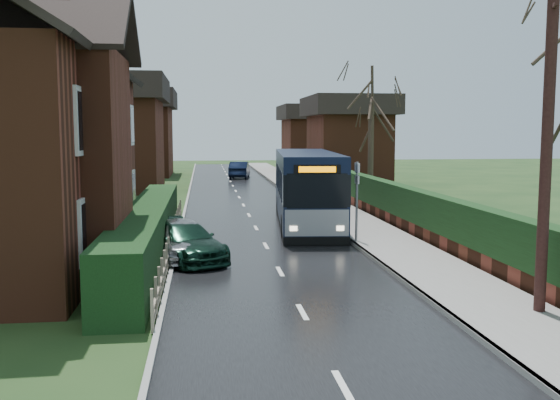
{
  "coord_description": "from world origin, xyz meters",
  "views": [
    {
      "loc": [
        -2.11,
        -15.15,
        3.97
      ],
      "look_at": [
        0.28,
        4.3,
        1.8
      ],
      "focal_mm": 40.0,
      "sensor_mm": 36.0,
      "label": 1
    }
  ],
  "objects": [
    {
      "name": "bus",
      "position": [
        2.2,
        10.72,
        1.53
      ],
      "size": [
        3.24,
        10.34,
        3.09
      ],
      "rotation": [
        0.0,
        0.0,
        -0.09
      ],
      "color": "black",
      "rests_on": "ground"
    },
    {
      "name": "tree_house_side",
      "position": [
        -8.38,
        11.83,
        6.7
      ],
      "size": [
        3.95,
        3.95,
        8.97
      ],
      "color": "#34271E",
      "rests_on": "ground"
    },
    {
      "name": "ground",
      "position": [
        0.0,
        0.0,
        0.0
      ],
      "size": [
        140.0,
        140.0,
        0.0
      ],
      "primitive_type": "plane",
      "color": "#334B20",
      "rests_on": "ground"
    },
    {
      "name": "front_hedge",
      "position": [
        -3.9,
        5.0,
        0.8
      ],
      "size": [
        1.2,
        16.0,
        1.6
      ],
      "primitive_type": "cube",
      "color": "black",
      "rests_on": "ground"
    },
    {
      "name": "car_silver",
      "position": [
        -2.8,
        4.21,
        0.64
      ],
      "size": [
        2.11,
        3.94,
        1.28
      ],
      "primitive_type": "imported",
      "rotation": [
        0.0,
        0.0,
        0.17
      ],
      "color": "#A3A3A7",
      "rests_on": "ground"
    },
    {
      "name": "kerb_left",
      "position": [
        -3.05,
        10.0,
        0.05
      ],
      "size": [
        0.12,
        100.0,
        0.1
      ],
      "primitive_type": "cube",
      "color": "gray",
      "rests_on": "ground"
    },
    {
      "name": "tree_right_far",
      "position": [
        6.24,
        15.37,
        5.68
      ],
      "size": [
        3.93,
        3.93,
        7.6
      ],
      "color": "#35281F",
      "rests_on": "ground"
    },
    {
      "name": "picket_fence",
      "position": [
        -3.15,
        5.0,
        0.45
      ],
      "size": [
        0.1,
        16.0,
        0.9
      ],
      "primitive_type": null,
      "color": "gray",
      "rests_on": "ground"
    },
    {
      "name": "car_distant",
      "position": [
        0.94,
        37.62,
        0.71
      ],
      "size": [
        2.08,
        4.46,
        1.41
      ],
      "primitive_type": "imported",
      "rotation": [
        0.0,
        0.0,
        3.0
      ],
      "color": "black",
      "rests_on": "ground"
    },
    {
      "name": "car_green",
      "position": [
        -2.72,
        4.0,
        0.58
      ],
      "size": [
        3.11,
        4.33,
        1.16
      ],
      "primitive_type": "imported",
      "rotation": [
        0.0,
        0.0,
        0.41
      ],
      "color": "black",
      "rests_on": "ground"
    },
    {
      "name": "telegraph_pole",
      "position": [
        5.0,
        -2.91,
        3.53
      ],
      "size": [
        0.42,
        0.86,
        6.97
      ],
      "rotation": [
        0.0,
        0.0,
        -0.4
      ],
      "color": "black",
      "rests_on": "ground"
    },
    {
      "name": "pavement",
      "position": [
        4.25,
        10.0,
        0.07
      ],
      "size": [
        2.5,
        100.0,
        0.14
      ],
      "primitive_type": "cube",
      "color": "slate",
      "rests_on": "ground"
    },
    {
      "name": "bus_stop_sign",
      "position": [
        3.2,
        6.0,
        1.92
      ],
      "size": [
        0.08,
        0.44,
        2.91
      ],
      "rotation": [
        0.0,
        0.0,
        0.04
      ],
      "color": "slate",
      "rests_on": "ground"
    },
    {
      "name": "right_wall_hedge",
      "position": [
        5.8,
        10.0,
        1.02
      ],
      "size": [
        0.6,
        50.0,
        1.8
      ],
      "color": "#5E2C1B",
      "rests_on": "ground"
    },
    {
      "name": "kerb_right",
      "position": [
        3.05,
        10.0,
        0.07
      ],
      "size": [
        0.12,
        100.0,
        0.14
      ],
      "primitive_type": "cube",
      "color": "gray",
      "rests_on": "ground"
    },
    {
      "name": "road",
      "position": [
        0.0,
        10.0,
        0.01
      ],
      "size": [
        6.0,
        100.0,
        0.02
      ],
      "primitive_type": "cube",
      "color": "black",
      "rests_on": "ground"
    }
  ]
}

